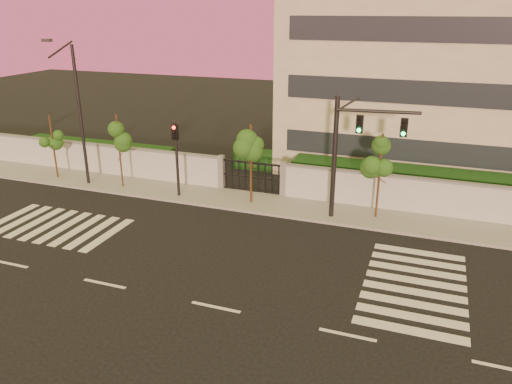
% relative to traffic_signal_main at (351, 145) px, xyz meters
% --- Properties ---
extents(ground, '(120.00, 120.00, 0.00)m').
position_rel_traffic_signal_main_xyz_m(ground, '(-3.17, -9.86, -4.15)').
color(ground, black).
rests_on(ground, ground).
extents(sidewalk, '(60.00, 3.00, 0.15)m').
position_rel_traffic_signal_main_xyz_m(sidewalk, '(-3.17, 0.64, -4.08)').
color(sidewalk, gray).
rests_on(sidewalk, ground).
extents(perimeter_wall, '(60.00, 0.36, 2.20)m').
position_rel_traffic_signal_main_xyz_m(perimeter_wall, '(-3.06, 2.14, -3.08)').
color(perimeter_wall, '#ABAEB2').
rests_on(perimeter_wall, ground).
extents(hedge_row, '(41.00, 4.25, 1.80)m').
position_rel_traffic_signal_main_xyz_m(hedge_row, '(-2.00, 4.88, -3.34)').
color(hedge_row, black).
rests_on(hedge_row, ground).
extents(institutional_building, '(24.40, 12.40, 12.25)m').
position_rel_traffic_signal_main_xyz_m(institutional_building, '(5.83, 12.13, 2.00)').
color(institutional_building, '#B3AC97').
rests_on(institutional_building, ground).
extents(road_markings, '(57.00, 7.62, 0.02)m').
position_rel_traffic_signal_main_xyz_m(road_markings, '(-4.75, -6.10, -4.14)').
color(road_markings, silver).
rests_on(road_markings, ground).
extents(street_tree_b, '(1.39, 1.11, 4.28)m').
position_rel_traffic_signal_main_xyz_m(street_tree_b, '(-19.12, 0.32, -1.00)').
color(street_tree_b, '#382314').
rests_on(street_tree_b, ground).
extents(street_tree_c, '(1.33, 1.06, 4.70)m').
position_rel_traffic_signal_main_xyz_m(street_tree_c, '(-14.03, 0.23, -0.69)').
color(street_tree_c, '#382314').
rests_on(street_tree_c, ground).
extents(street_tree_d, '(1.58, 1.25, 4.68)m').
position_rel_traffic_signal_main_xyz_m(street_tree_d, '(-5.56, 0.47, -0.71)').
color(street_tree_d, '#382314').
rests_on(street_tree_d, ground).
extents(street_tree_e, '(1.46, 1.16, 4.69)m').
position_rel_traffic_signal_main_xyz_m(street_tree_e, '(1.46, 0.72, -0.70)').
color(street_tree_e, '#382314').
rests_on(street_tree_e, ground).
extents(traffic_signal_main, '(4.15, 0.63, 6.57)m').
position_rel_traffic_signal_main_xyz_m(traffic_signal_main, '(0.00, 0.00, 0.00)').
color(traffic_signal_main, black).
rests_on(traffic_signal_main, ground).
extents(traffic_signal_secondary, '(0.36, 0.35, 4.63)m').
position_rel_traffic_signal_main_xyz_m(traffic_signal_secondary, '(-10.01, -0.02, -1.22)').
color(traffic_signal_secondary, black).
rests_on(traffic_signal_secondary, ground).
extents(streetlight_west, '(0.54, 2.18, 9.06)m').
position_rel_traffic_signal_main_xyz_m(streetlight_west, '(-16.48, -0.18, 0.74)').
color(streetlight_west, black).
rests_on(streetlight_west, ground).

